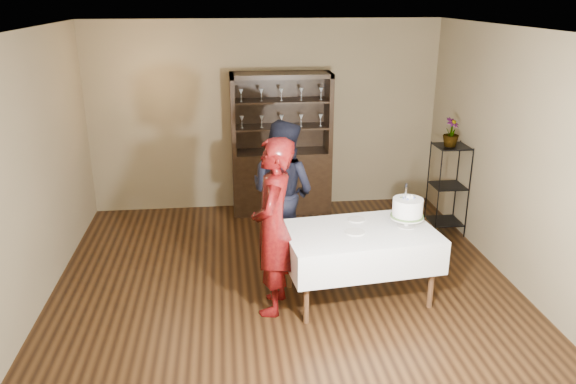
# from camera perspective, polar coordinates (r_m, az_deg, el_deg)

# --- Properties ---
(floor) EXTENTS (5.00, 5.00, 0.00)m
(floor) POSITION_cam_1_polar(r_m,az_deg,el_deg) (6.25, -0.33, -9.37)
(floor) COLOR black
(floor) RESTS_ON ground
(ceiling) EXTENTS (5.00, 5.00, 0.00)m
(ceiling) POSITION_cam_1_polar(r_m,az_deg,el_deg) (5.48, -0.39, 16.17)
(ceiling) COLOR silver
(ceiling) RESTS_ON back_wall
(back_wall) EXTENTS (5.00, 0.02, 2.70)m
(back_wall) POSITION_cam_1_polar(r_m,az_deg,el_deg) (8.13, -2.31, 7.68)
(back_wall) COLOR #76684B
(back_wall) RESTS_ON floor
(wall_left) EXTENTS (0.02, 5.00, 2.70)m
(wall_left) POSITION_cam_1_polar(r_m,az_deg,el_deg) (6.00, -24.84, 1.50)
(wall_left) COLOR #76684B
(wall_left) RESTS_ON floor
(wall_right) EXTENTS (0.02, 5.00, 2.70)m
(wall_right) POSITION_cam_1_polar(r_m,az_deg,el_deg) (6.48, 22.24, 3.10)
(wall_right) COLOR #76684B
(wall_right) RESTS_ON floor
(china_hutch) EXTENTS (1.40, 0.48, 2.00)m
(china_hutch) POSITION_cam_1_polar(r_m,az_deg,el_deg) (8.08, -0.69, 2.60)
(china_hutch) COLOR black
(china_hutch) RESTS_ON floor
(plant_etagere) EXTENTS (0.42, 0.42, 1.20)m
(plant_etagere) POSITION_cam_1_polar(r_m,az_deg,el_deg) (7.61, 15.94, 0.63)
(plant_etagere) COLOR black
(plant_etagere) RESTS_ON floor
(cake_table) EXTENTS (1.61, 1.10, 0.76)m
(cake_table) POSITION_cam_1_polar(r_m,az_deg,el_deg) (5.80, 7.25, -5.52)
(cake_table) COLOR silver
(cake_table) RESTS_ON floor
(woman) EXTENTS (0.57, 0.73, 1.78)m
(woman) POSITION_cam_1_polar(r_m,az_deg,el_deg) (5.43, -1.52, -3.58)
(woman) COLOR #380509
(woman) RESTS_ON floor
(man) EXTENTS (1.05, 1.03, 1.70)m
(man) POSITION_cam_1_polar(r_m,az_deg,el_deg) (6.48, -0.57, -0.03)
(man) COLOR black
(man) RESTS_ON floor
(cake) EXTENTS (0.35, 0.35, 0.48)m
(cake) POSITION_cam_1_polar(r_m,az_deg,el_deg) (5.83, 12.04, -1.72)
(cake) COLOR white
(cake) RESTS_ON cake_table
(plate_near) EXTENTS (0.24, 0.24, 0.01)m
(plate_near) POSITION_cam_1_polar(r_m,az_deg,el_deg) (5.67, 6.81, -4.06)
(plate_near) COLOR white
(plate_near) RESTS_ON cake_table
(plate_far) EXTENTS (0.21, 0.21, 0.01)m
(plate_far) POSITION_cam_1_polar(r_m,az_deg,el_deg) (5.98, 6.97, -2.78)
(plate_far) COLOR white
(plate_far) RESTS_ON cake_table
(potted_plant) EXTENTS (0.29, 0.29, 0.36)m
(potted_plant) POSITION_cam_1_polar(r_m,az_deg,el_deg) (7.39, 16.25, 5.84)
(potted_plant) COLOR #4E7336
(potted_plant) RESTS_ON plant_etagere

